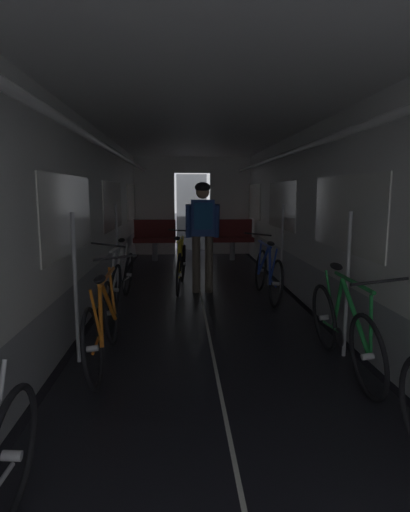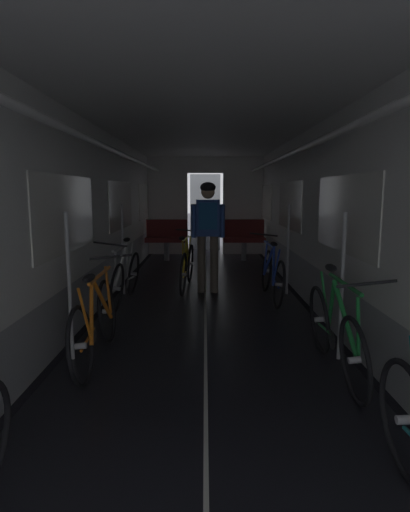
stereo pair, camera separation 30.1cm
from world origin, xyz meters
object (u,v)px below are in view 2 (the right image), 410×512
(bench_seat_far_left, at_px, (166,236))
(bicycle_orange, at_px, (95,322))
(bench_seat_far_right, at_px, (243,236))
(person_cyclist_aisle, at_px, (207,225))
(bicycle_blue, at_px, (272,274))
(bicycle_yellow_in_aisle, at_px, (186,266))
(bicycle_green, at_px, (335,331))
(bicycle_white, at_px, (125,277))

(bench_seat_far_left, bearing_deg, bicycle_orange, -91.17)
(bench_seat_far_right, distance_m, person_cyclist_aisle, 3.41)
(bicycle_blue, relative_size, bicycle_yellow_in_aisle, 1.00)
(person_cyclist_aisle, height_order, bicycle_yellow_in_aisle, person_cyclist_aisle)
(bicycle_green, relative_size, bicycle_blue, 1.00)
(bicycle_white, bearing_deg, bicycle_yellow_in_aisle, 48.10)
(bicycle_blue, bearing_deg, bicycle_white, -173.97)
(bicycle_white, distance_m, bicycle_yellow_in_aisle, 1.25)
(bicycle_yellow_in_aisle, bearing_deg, person_cyclist_aisle, -37.96)
(bench_seat_far_right, distance_m, bicycle_green, 6.30)
(bicycle_green, height_order, bicycle_white, bicycle_white)
(bicycle_white, height_order, bicycle_yellow_in_aisle, bicycle_white)
(bicycle_green, bearing_deg, bench_seat_far_left, 107.83)
(bicycle_orange, distance_m, bicycle_blue, 3.07)
(bicycle_blue, bearing_deg, person_cyclist_aisle, 155.13)
(bench_seat_far_right, height_order, bicycle_orange, bench_seat_far_right)
(bench_seat_far_right, distance_m, bicycle_orange, 6.32)
(bicycle_green, xyz_separation_m, bicycle_yellow_in_aisle, (-1.43, 3.30, 0.00))
(bicycle_white, xyz_separation_m, bicycle_blue, (2.12, 0.22, 0.00))
(bicycle_blue, height_order, person_cyclist_aisle, person_cyclist_aisle)
(bicycle_green, xyz_separation_m, bicycle_blue, (-0.14, 2.60, -0.00))
(bicycle_orange, bearing_deg, bicycle_green, -7.31)
(bench_seat_far_left, distance_m, bench_seat_far_right, 1.80)
(bicycle_white, distance_m, bicycle_orange, 2.10)
(bicycle_yellow_in_aisle, bearing_deg, bench_seat_far_right, 68.16)
(person_cyclist_aisle, bearing_deg, bench_seat_far_left, 106.11)
(bicycle_green, bearing_deg, bicycle_yellow_in_aisle, 113.36)
(bicycle_white, bearing_deg, person_cyclist_aisle, 29.37)
(bench_seat_far_left, relative_size, bicycle_blue, 0.58)
(person_cyclist_aisle, relative_size, bicycle_yellow_in_aisle, 1.02)
(bench_seat_far_left, distance_m, bicycle_orange, 6.03)
(bench_seat_far_right, height_order, bicycle_green, bench_seat_far_right)
(bench_seat_far_left, relative_size, bicycle_orange, 0.58)
(bench_seat_far_left, relative_size, bench_seat_far_right, 1.00)
(person_cyclist_aisle, bearing_deg, bicycle_blue, -24.87)
(bicycle_white, height_order, bicycle_blue, bicycle_white)
(bench_seat_far_right, distance_m, bicycle_white, 4.42)
(person_cyclist_aisle, bearing_deg, bicycle_orange, -111.10)
(bicycle_green, bearing_deg, person_cyclist_aisle, 109.66)
(bicycle_orange, relative_size, bicycle_blue, 1.00)
(bicycle_white, bearing_deg, bicycle_green, -46.41)
(bicycle_green, relative_size, bicycle_yellow_in_aisle, 1.00)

